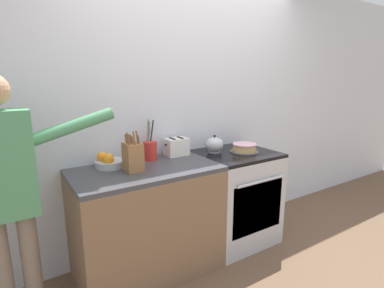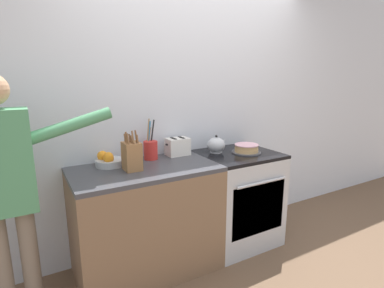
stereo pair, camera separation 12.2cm
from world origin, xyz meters
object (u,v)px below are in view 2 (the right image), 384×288
Objects in this scene: stove_range at (237,197)px; utensil_crock at (151,149)px; person_baker at (6,183)px; fruit_bowl at (109,161)px; toaster at (178,147)px; knife_block at (132,156)px; tea_kettle at (216,145)px; layer_cake at (246,149)px.

stove_range is 0.98m from utensil_crock.
person_baker is (-1.86, -0.08, 0.52)m from stove_range.
fruit_bowl is 1.03× the size of toaster.
toaster is (0.27, 0.01, -0.01)m from utensil_crock.
stove_range is 2.89× the size of knife_block.
stove_range is 0.56m from tea_kettle.
tea_kettle is at bearing 146.88° from layer_cake.
person_baker is (-1.33, -0.30, -0.01)m from toaster.
fruit_bowl is (-1.17, 0.18, 0.50)m from stove_range.
fruit_bowl is at bearing 171.15° from stove_range.
utensil_crock reaches higher than toaster.
layer_cake is at bearing -23.92° from stove_range.
layer_cake is at bearing -33.12° from tea_kettle.
toaster is at bearing 157.80° from stove_range.
knife_block reaches higher than layer_cake.
knife_block is 1.38× the size of fruit_bowl.
person_baker reaches higher than tea_kettle.
tea_kettle reaches higher than layer_cake.
tea_kettle is 0.38m from toaster.
knife_block is at bearing -156.04° from toaster.
toaster is at bearing 22.80° from person_baker.
utensil_crock is (-0.63, 0.08, 0.02)m from tea_kettle.
toaster is 0.14× the size of person_baker.
utensil_crock reaches higher than fruit_bowl.
toaster reaches higher than fruit_bowl.
person_baker is at bearing -174.85° from knife_block.
person_baker is at bearing -167.31° from toaster.
layer_cake is at bearing -15.42° from utensil_crock.
stove_range is at bearing -14.61° from utensil_crock.
person_baker is at bearing -173.05° from tea_kettle.
stove_range is 1.18m from knife_block.
utensil_crock is (0.24, 0.22, -0.03)m from knife_block.
tea_kettle is at bearing -14.35° from toaster.
toaster is (-0.53, 0.22, 0.53)m from stove_range.
tea_kettle is 1.71m from person_baker.
tea_kettle is at bearing 17.06° from person_baker.
tea_kettle is 1.01m from fruit_bowl.
tea_kettle reaches higher than stove_range.
knife_block is 0.33m from utensil_crock.
person_baker reaches higher than toaster.
knife_block reaches higher than fruit_bowl.
layer_cake is 1.26m from fruit_bowl.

